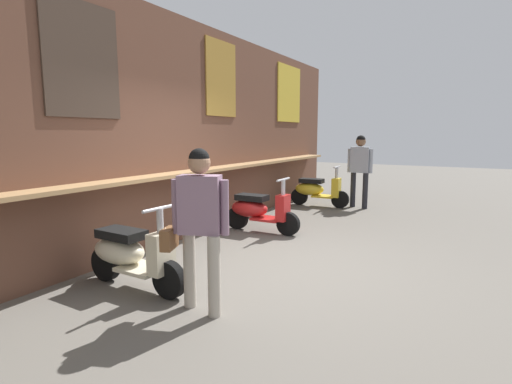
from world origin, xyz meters
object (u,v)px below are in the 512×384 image
scooter_yellow (316,190)px  shopper_browsing (360,163)px  scooter_red (258,210)px  shopper_with_handbag (198,216)px  scooter_cream (130,254)px

scooter_yellow → shopper_browsing: 1.17m
scooter_red → shopper_browsing: (3.12, -0.94, 0.64)m
shopper_with_handbag → scooter_yellow: bearing=168.6°
shopper_with_handbag → shopper_browsing: shopper_browsing is taller
scooter_yellow → scooter_red: bearing=-92.5°
scooter_yellow → shopper_with_handbag: 5.97m
scooter_cream → shopper_browsing: shopper_browsing is taller
shopper_with_handbag → shopper_browsing: bearing=159.4°
scooter_cream → scooter_yellow: bearing=91.6°
shopper_browsing → scooter_red: bearing=-18.0°
scooter_red → shopper_with_handbag: bearing=-71.8°
scooter_cream → scooter_red: size_ratio=1.00×
scooter_red → scooter_yellow: (2.83, -0.00, 0.00)m
scooter_cream → scooter_yellow: (5.75, -0.00, 0.00)m
shopper_browsing → scooter_yellow: bearing=-73.9°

